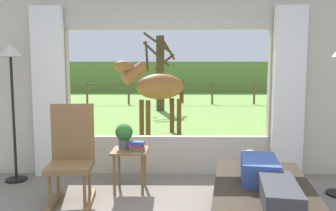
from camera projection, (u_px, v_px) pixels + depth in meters
back_wall_with_window at (168, 89)px, 4.62m from camera, size 5.20×0.12×2.55m
curtain_panel_left at (49, 93)px, 4.50m from camera, size 0.44×0.10×2.40m
curtain_panel_right at (288, 93)px, 4.46m from camera, size 0.44×0.10×2.40m
outdoor_pasture_lawn at (170, 104)px, 15.58m from camera, size 36.00×21.68×0.02m
distant_hill_ridge at (171, 77)px, 25.26m from camera, size 36.00×2.00×2.40m
recliner_sofa at (262, 206)px, 3.01m from camera, size 1.19×1.83×0.42m
reclining_person at (265, 176)px, 2.94m from camera, size 0.44×1.43×0.22m
rocking_chair at (72, 155)px, 3.61m from camera, size 0.53×0.73×1.12m
side_table at (130, 157)px, 3.99m from camera, size 0.44×0.44×0.52m
potted_plant at (124, 134)px, 4.02m from camera, size 0.22×0.22×0.32m
book_stack at (137, 146)px, 3.91m from camera, size 0.19×0.17×0.11m
floor_lamp_left at (11, 70)px, 4.23m from camera, size 0.32×0.32×1.87m
horse at (157, 87)px, 7.41m from camera, size 1.71×1.27×1.73m
pasture_tree at (160, 71)px, 12.35m from camera, size 1.26×1.20×3.01m
pasture_fence_line at (170, 89)px, 15.17m from camera, size 16.10×0.10×1.10m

